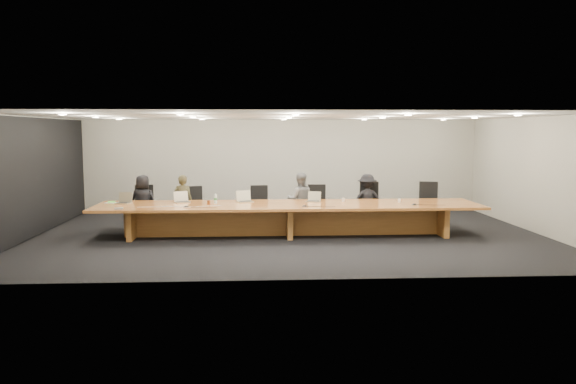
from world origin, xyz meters
name	(u,v)px	position (x,y,z in m)	size (l,w,h in m)	color
ground	(289,235)	(0.00, 0.00, 0.00)	(12.00, 12.00, 0.00)	black
back_wall	(281,166)	(0.00, 4.00, 1.40)	(12.00, 0.02, 2.80)	silver
left_wall_panel	(29,179)	(-5.94, 0.00, 1.37)	(0.08, 7.84, 2.74)	black
conference_table	(289,214)	(0.00, 0.00, 0.52)	(9.00, 1.80, 0.75)	brown
chair_far_left	(144,206)	(-3.63, 1.27, 0.55)	(0.56, 0.56, 1.11)	black
chair_left	(196,206)	(-2.32, 1.30, 0.53)	(0.54, 0.54, 1.06)	black
chair_mid_left	(260,206)	(-0.66, 1.31, 0.54)	(0.55, 0.55, 1.08)	black
chair_mid_right	(317,205)	(0.81, 1.18, 0.55)	(0.56, 0.56, 1.10)	black
chair_right	(368,204)	(2.13, 1.19, 0.58)	(0.60, 0.60, 1.17)	black
chair_far_right	(429,203)	(3.77, 1.28, 0.57)	(0.59, 0.59, 1.15)	black
person_a	(143,202)	(-3.63, 1.20, 0.68)	(0.66, 0.43, 1.36)	black
person_b	(183,201)	(-2.63, 1.22, 0.68)	(0.50, 0.33, 1.36)	#36321D
person_c	(300,200)	(0.36, 1.19, 0.70)	(0.68, 0.53, 1.40)	slate
person_d	(367,200)	(2.10, 1.15, 0.68)	(0.88, 0.50, 1.36)	black
laptop_a	(123,198)	(-3.92, 0.31, 0.89)	(0.34, 0.25, 0.27)	#C3B895
laptop_b	(182,197)	(-2.54, 0.42, 0.89)	(0.35, 0.25, 0.27)	#BDAD90
laptop_c	(245,196)	(-1.03, 0.40, 0.89)	(0.36, 0.26, 0.29)	#C5B996
laptop_d	(313,197)	(0.62, 0.38, 0.88)	(0.32, 0.23, 0.25)	tan
water_bottle	(216,199)	(-1.73, 0.17, 0.86)	(0.07, 0.07, 0.22)	silver
amber_mug	(209,202)	(-1.87, 0.00, 0.80)	(0.08, 0.08, 0.10)	brown
paper_cup_near	(343,200)	(1.36, 0.37, 0.79)	(0.07, 0.07, 0.09)	silver
paper_cup_far	(399,201)	(2.68, 0.15, 0.79)	(0.07, 0.07, 0.08)	white
notepad	(111,203)	(-4.22, 0.39, 0.76)	(0.24, 0.19, 0.01)	white
lime_gadget	(112,202)	(-4.21, 0.40, 0.78)	(0.16, 0.09, 0.03)	#4CC835
av_box	(119,209)	(-3.79, -0.67, 0.76)	(0.19, 0.14, 0.03)	#A0A0A4
mic_left	(186,206)	(-2.35, -0.41, 0.77)	(0.13, 0.13, 0.03)	black
mic_center	(304,206)	(0.33, -0.47, 0.77)	(0.12, 0.12, 0.03)	black
mic_right	(414,204)	(2.91, -0.32, 0.77)	(0.13, 0.13, 0.03)	black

